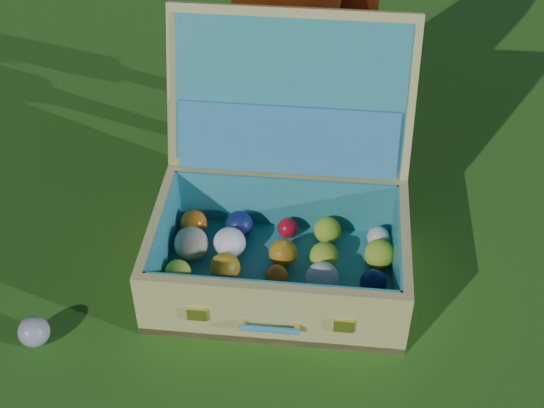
{
  "coord_description": "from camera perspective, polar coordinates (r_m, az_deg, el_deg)",
  "views": [
    {
      "loc": [
        -0.15,
        -1.16,
        1.4
      ],
      "look_at": [
        0.14,
        0.21,
        0.19
      ],
      "focal_mm": 50.0,
      "sensor_mm": 36.0,
      "label": 1
    }
  ],
  "objects": [
    {
      "name": "suitcase",
      "position": [
        1.88,
        0.7,
        -0.26
      ],
      "size": [
        0.77,
        0.74,
        0.58
      ],
      "rotation": [
        0.0,
        0.0,
        -0.3
      ],
      "color": "#CFC06F",
      "rests_on": "ground"
    },
    {
      "name": "ground",
      "position": [
        1.82,
        -2.88,
        -9.34
      ],
      "size": [
        60.0,
        60.0,
        0.0
      ],
      "primitive_type": "plane",
      "color": "#215114",
      "rests_on": "ground"
    },
    {
      "name": "stray_ball",
      "position": [
        1.85,
        -17.49,
        -9.16
      ],
      "size": [
        0.07,
        0.07,
        0.07
      ],
      "primitive_type": "sphere",
      "color": "#4672B6",
      "rests_on": "ground"
    }
  ]
}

